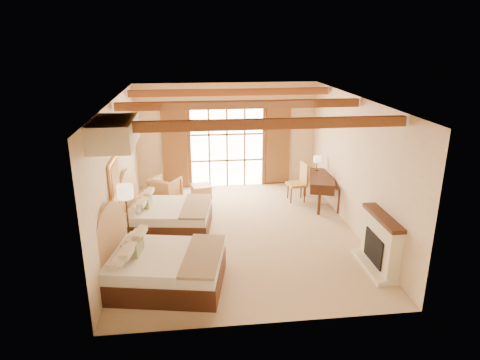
{
  "coord_description": "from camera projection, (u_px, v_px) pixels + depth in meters",
  "views": [
    {
      "loc": [
        -1.1,
        -9.35,
        4.52
      ],
      "look_at": [
        0.02,
        0.2,
        1.26
      ],
      "focal_mm": 32.0,
      "sensor_mm": 36.0,
      "label": 1
    }
  ],
  "objects": [
    {
      "name": "french_doors",
      "position": [
        227.0,
        147.0,
        13.2
      ],
      "size": [
        3.95,
        0.08,
        2.6
      ],
      "color": "white",
      "rests_on": "ground"
    },
    {
      "name": "wall_left",
      "position": [
        118.0,
        173.0,
        9.55
      ],
      "size": [
        0.0,
        7.0,
        7.0
      ],
      "primitive_type": "plane",
      "rotation": [
        1.57,
        0.0,
        1.57
      ],
      "color": "beige",
      "rests_on": "ground"
    },
    {
      "name": "painting",
      "position": [
        114.0,
        177.0,
        8.8
      ],
      "size": [
        0.06,
        0.95,
        0.75
      ],
      "color": "#E39748",
      "rests_on": "wall_left"
    },
    {
      "name": "ceiling_beams",
      "position": [
        240.0,
        105.0,
        9.38
      ],
      "size": [
        5.39,
        4.6,
        0.18
      ],
      "primitive_type": null,
      "color": "brown",
      "rests_on": "ceiling"
    },
    {
      "name": "bed_near",
      "position": [
        156.0,
        265.0,
        8.02
      ],
      "size": [
        2.44,
        2.0,
        1.42
      ],
      "rotation": [
        0.0,
        0.0,
        -0.19
      ],
      "color": "#442212",
      "rests_on": "floor"
    },
    {
      "name": "nightstand",
      "position": [
        131.0,
        250.0,
        8.91
      ],
      "size": [
        0.59,
        0.59,
        0.57
      ],
      "primitive_type": "cube",
      "rotation": [
        0.0,
        0.0,
        0.3
      ],
      "color": "#442212",
      "rests_on": "floor"
    },
    {
      "name": "bed_far",
      "position": [
        162.0,
        214.0,
        10.37
      ],
      "size": [
        2.22,
        1.79,
        1.33
      ],
      "rotation": [
        0.0,
        0.0,
        -0.14
      ],
      "color": "#442212",
      "rests_on": "floor"
    },
    {
      "name": "desk_lamp",
      "position": [
        317.0,
        160.0,
        12.24
      ],
      "size": [
        0.21,
        0.21,
        0.42
      ],
      "color": "#372B17",
      "rests_on": "desk"
    },
    {
      "name": "canopy_valance",
      "position": [
        114.0,
        133.0,
        7.27
      ],
      "size": [
        0.7,
        1.4,
        0.45
      ],
      "primitive_type": "cube",
      "color": "beige",
      "rests_on": "ceiling"
    },
    {
      "name": "desk",
      "position": [
        321.0,
        189.0,
        11.94
      ],
      "size": [
        1.06,
        1.66,
        0.83
      ],
      "rotation": [
        0.0,
        0.0,
        -0.28
      ],
      "color": "#442212",
      "rests_on": "floor"
    },
    {
      "name": "ceiling",
      "position": [
        240.0,
        99.0,
        9.34
      ],
      "size": [
        7.0,
        7.0,
        0.0
      ],
      "primitive_type": "plane",
      "rotation": [
        3.14,
        0.0,
        0.0
      ],
      "color": "#B5773B",
      "rests_on": "ground"
    },
    {
      "name": "desk_chair",
      "position": [
        297.0,
        189.0,
        12.25
      ],
      "size": [
        0.56,
        0.56,
        1.11
      ],
      "rotation": [
        0.0,
        0.0,
        0.15
      ],
      "color": "olive",
      "rests_on": "floor"
    },
    {
      "name": "armchair",
      "position": [
        165.0,
        189.0,
        12.24
      ],
      "size": [
        1.03,
        1.04,
        0.7
      ],
      "primitive_type": "imported",
      "rotation": [
        0.0,
        0.0,
        -3.68
      ],
      "color": "#A5794A",
      "rests_on": "floor"
    },
    {
      "name": "ottoman",
      "position": [
        201.0,
        191.0,
        12.52
      ],
      "size": [
        0.62,
        0.62,
        0.38
      ],
      "primitive_type": "cube",
      "rotation": [
        0.0,
        0.0,
        0.2
      ],
      "color": "tan",
      "rests_on": "floor"
    },
    {
      "name": "fireplace",
      "position": [
        379.0,
        245.0,
        8.61
      ],
      "size": [
        0.46,
        1.4,
        1.16
      ],
      "color": "#F2E4C1",
      "rests_on": "ground"
    },
    {
      "name": "wall_right",
      "position": [
        355.0,
        165.0,
        10.16
      ],
      "size": [
        0.0,
        7.0,
        7.0
      ],
      "primitive_type": "plane",
      "rotation": [
        1.57,
        0.0,
        -1.57
      ],
      "color": "beige",
      "rests_on": "ground"
    },
    {
      "name": "floor_lamp",
      "position": [
        126.0,
        196.0,
        8.91
      ],
      "size": [
        0.33,
        0.33,
        1.58
      ],
      "color": "#372B17",
      "rests_on": "floor"
    },
    {
      "name": "wall_back",
      "position": [
        227.0,
        136.0,
        13.15
      ],
      "size": [
        5.5,
        0.0,
        5.5
      ],
      "primitive_type": "plane",
      "rotation": [
        1.57,
        0.0,
        0.0
      ],
      "color": "beige",
      "rests_on": "ground"
    },
    {
      "name": "floor",
      "position": [
        240.0,
        232.0,
        10.37
      ],
      "size": [
        7.0,
        7.0,
        0.0
      ],
      "primitive_type": "plane",
      "color": "#D2B590",
      "rests_on": "ground"
    }
  ]
}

